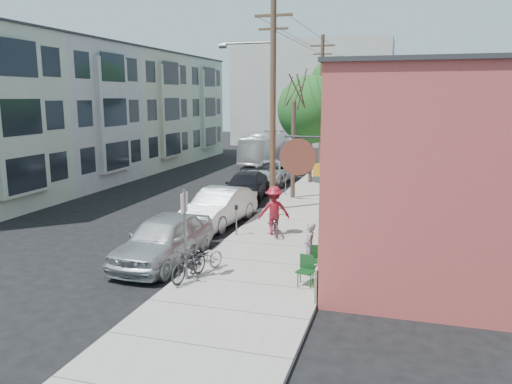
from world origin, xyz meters
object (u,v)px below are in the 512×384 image
(sign_post, at_px, (185,226))
(tree_bare, at_px, (293,150))
(car_1, at_px, (219,207))
(tree_leafy_mid, at_px, (311,110))
(car_0, at_px, (164,239))
(patio_chair_a, at_px, (318,260))
(car_2, at_px, (246,187))
(bus, at_px, (265,147))
(parking_meter_near, at_px, (236,215))
(parked_bike_b, at_px, (204,259))
(patron_grey, at_px, (310,246))
(car_3, at_px, (271,172))
(tree_leafy_far, at_px, (337,83))
(car_4, at_px, (296,163))
(utility_pole_near, at_px, (272,102))
(patron_green, at_px, (327,224))
(cyclist, at_px, (274,210))
(patio_chair_b, at_px, (306,271))
(parked_bike_a, at_px, (189,263))
(parking_meter_far, at_px, (285,180))

(sign_post, height_order, tree_bare, tree_bare)
(car_1, bearing_deg, tree_bare, 77.78)
(tree_leafy_mid, relative_size, car_0, 1.39)
(sign_post, relative_size, patio_chair_a, 3.18)
(car_2, relative_size, bus, 0.54)
(parking_meter_near, xyz_separation_m, patio_chair_a, (3.89, -3.52, -0.39))
(parked_bike_b, bearing_deg, bus, 123.73)
(sign_post, distance_m, patron_grey, 4.09)
(patron_grey, xyz_separation_m, car_0, (-4.99, -0.40, -0.07))
(sign_post, bearing_deg, car_3, 96.64)
(tree_bare, relative_size, car_3, 0.99)
(tree_bare, distance_m, tree_leafy_far, 18.17)
(car_3, distance_m, car_4, 5.39)
(utility_pole_near, xyz_separation_m, tree_bare, (0.41, 3.15, -2.63))
(tree_bare, bearing_deg, sign_post, -91.94)
(tree_leafy_mid, height_order, car_4, tree_leafy_mid)
(patron_green, bearing_deg, car_4, -155.91)
(car_1, bearing_deg, patron_grey, -39.58)
(parking_meter_near, relative_size, utility_pole_near, 0.12)
(utility_pole_near, xyz_separation_m, tree_leafy_mid, (0.41, 8.45, -0.57))
(car_0, bearing_deg, tree_bare, 82.44)
(parking_meter_near, bearing_deg, tree_leafy_far, 88.78)
(parking_meter_near, height_order, tree_bare, tree_bare)
(utility_pole_near, relative_size, car_2, 1.94)
(utility_pole_near, bearing_deg, parked_bike_b, -88.47)
(patio_chair_a, bearing_deg, cyclist, 108.15)
(utility_pole_near, relative_size, patio_chair_a, 11.36)
(car_0, distance_m, bus, 27.06)
(tree_leafy_mid, relative_size, car_3, 1.30)
(tree_leafy_far, relative_size, cyclist, 4.55)
(sign_post, height_order, tree_leafy_mid, tree_leafy_mid)
(patio_chair_b, bearing_deg, bus, 124.35)
(parking_meter_near, distance_m, car_0, 3.79)
(car_3, bearing_deg, tree_leafy_far, 81.48)
(tree_bare, bearing_deg, parked_bike_a, -91.46)
(utility_pole_near, bearing_deg, tree_leafy_far, 88.88)
(tree_bare, relative_size, patio_chair_b, 5.97)
(patron_green, bearing_deg, patio_chair_b, 7.71)
(parking_meter_near, distance_m, car_2, 7.70)
(parking_meter_far, relative_size, bus, 0.13)
(sign_post, height_order, car_1, sign_post)
(patio_chair_b, bearing_deg, car_0, -175.30)
(sign_post, distance_m, cyclist, 5.88)
(patio_chair_a, xyz_separation_m, car_2, (-5.83, 10.97, 0.16))
(car_2, bearing_deg, parking_meter_far, 28.84)
(tree_leafy_mid, relative_size, cyclist, 3.48)
(sign_post, xyz_separation_m, car_2, (-2.04, 12.57, -1.09))
(tree_bare, bearing_deg, parking_meter_far, 132.86)
(tree_leafy_far, bearing_deg, car_2, -97.70)
(patio_chair_b, height_order, patron_green, patron_green)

